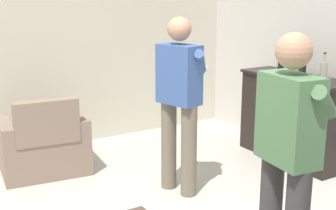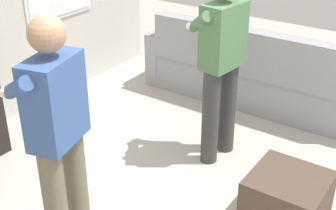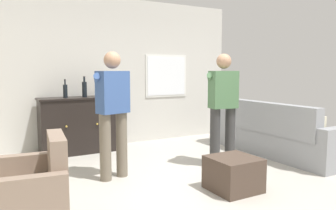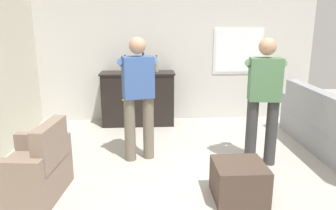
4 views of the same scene
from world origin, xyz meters
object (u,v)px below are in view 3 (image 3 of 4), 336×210
(couch, at_px, (266,134))
(bottle_liquor_amber, at_px, (97,90))
(person_standing_right, at_px, (223,104))
(sideboard_cabinet, at_px, (79,125))
(bottle_wine_green, at_px, (84,89))
(armchair, at_px, (32,197))
(ottoman, at_px, (233,174))
(person_standing_left, at_px, (113,109))
(bottle_spirits_clear, at_px, (65,91))

(couch, xyz_separation_m, bottle_liquor_amber, (-2.43, 1.70, 0.73))
(person_standing_right, bearing_deg, sideboard_cabinet, 132.36)
(sideboard_cabinet, xyz_separation_m, bottle_wine_green, (0.11, -0.03, 0.63))
(armchair, distance_m, ottoman, 2.23)
(person_standing_right, bearing_deg, armchair, -165.42)
(sideboard_cabinet, height_order, person_standing_left, person_standing_left)
(sideboard_cabinet, height_order, bottle_liquor_amber, bottle_liquor_amber)
(ottoman, bearing_deg, bottle_liquor_amber, 106.39)
(person_standing_left, relative_size, person_standing_right, 1.00)
(armchair, distance_m, person_standing_left, 1.62)
(person_standing_left, bearing_deg, sideboard_cabinet, 92.07)
(bottle_wine_green, relative_size, person_standing_left, 0.21)
(armchair, xyz_separation_m, bottle_wine_green, (1.18, 2.53, 0.83))
(bottle_spirits_clear, height_order, person_standing_right, person_standing_right)
(sideboard_cabinet, xyz_separation_m, bottle_spirits_clear, (-0.22, -0.03, 0.61))
(couch, height_order, ottoman, couch)
(bottle_spirits_clear, height_order, ottoman, bottle_spirits_clear)
(bottle_wine_green, height_order, ottoman, bottle_wine_green)
(sideboard_cabinet, bearing_deg, bottle_wine_green, -15.36)
(bottle_liquor_amber, bearing_deg, person_standing_left, -100.14)
(bottle_liquor_amber, distance_m, bottle_spirits_clear, 0.56)
(sideboard_cabinet, bearing_deg, couch, -30.98)
(person_standing_right, bearing_deg, person_standing_left, 171.01)
(bottle_liquor_amber, xyz_separation_m, ottoman, (0.81, -2.75, -0.88))
(couch, relative_size, bottle_liquor_amber, 8.66)
(bottle_wine_green, distance_m, person_standing_left, 1.57)
(sideboard_cabinet, distance_m, person_standing_right, 2.54)
(couch, bearing_deg, armchair, -166.97)
(bottle_liquor_amber, relative_size, ottoman, 0.55)
(sideboard_cabinet, bearing_deg, person_standing_left, -87.93)
(armchair, distance_m, person_standing_right, 2.92)
(couch, bearing_deg, bottle_spirits_clear, 151.25)
(ottoman, bearing_deg, person_standing_left, 134.05)
(couch, distance_m, bottle_wine_green, 3.23)
(couch, bearing_deg, person_standing_left, 178.29)
(sideboard_cabinet, height_order, person_standing_right, person_standing_right)
(bottle_wine_green, distance_m, person_standing_right, 2.41)
(person_standing_left, bearing_deg, couch, -1.71)
(bottle_spirits_clear, distance_m, person_standing_left, 1.59)
(armchair, xyz_separation_m, ottoman, (2.22, -0.16, -0.09))
(person_standing_left, bearing_deg, bottle_liquor_amber, 79.86)
(sideboard_cabinet, distance_m, bottle_liquor_amber, 0.69)
(ottoman, height_order, person_standing_right, person_standing_right)
(armchair, bearing_deg, ottoman, -4.20)
(bottle_liquor_amber, height_order, bottle_spirits_clear, bottle_spirits_clear)
(person_standing_left, bearing_deg, person_standing_right, -8.99)
(couch, relative_size, sideboard_cabinet, 1.95)
(armchair, xyz_separation_m, person_standing_right, (2.75, 0.72, 0.65))
(couch, xyz_separation_m, person_standing_left, (-2.72, 0.08, 0.58))
(couch, xyz_separation_m, bottle_wine_green, (-2.67, 1.64, 0.77))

